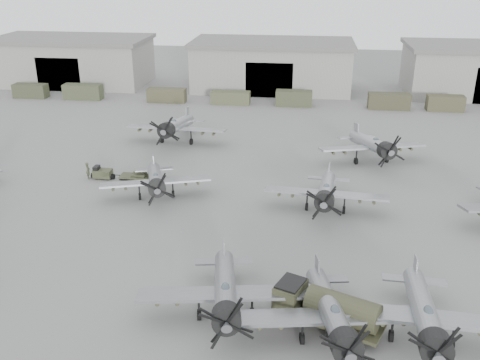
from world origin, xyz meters
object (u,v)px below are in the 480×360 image
object	(u,v)px
aircraft_near_2	(425,316)
tug_trailer	(116,175)
aircraft_mid_1	(156,180)
fuel_tanker	(327,306)
aircraft_far_1	(373,145)
aircraft_near_1	(225,292)
aircraft_mid_2	(326,192)
ground_crew	(88,171)
aircraft_far_0	(176,126)
aircraft_extra_266	(332,315)

from	to	relation	value
aircraft_near_2	tug_trailer	distance (m)	37.01
aircraft_mid_1	tug_trailer	distance (m)	7.38
fuel_tanker	aircraft_far_1	bearing A→B (deg)	101.81
aircraft_far_1	aircraft_near_1	bearing A→B (deg)	-128.38
aircraft_mid_1	fuel_tanker	distance (m)	24.73
aircraft_near_1	aircraft_mid_2	xyz separation A→B (m)	(7.02, 17.45, -0.02)
aircraft_mid_1	ground_crew	xyz separation A→B (m)	(-8.88, 4.23, -1.08)
aircraft_near_2	aircraft_far_1	world-z (taller)	aircraft_far_1
aircraft_mid_1	aircraft_far_0	world-z (taller)	aircraft_far_0
aircraft_mid_2	aircraft_far_0	world-z (taller)	aircraft_far_0
aircraft_mid_1	fuel_tanker	xyz separation A→B (m)	(16.54, -18.37, -0.43)
aircraft_far_1	tug_trailer	distance (m)	29.65
aircraft_mid_1	tug_trailer	size ratio (longest dim) A/B	1.53
aircraft_near_1	aircraft_far_1	bearing A→B (deg)	58.17
aircraft_far_1	ground_crew	size ratio (longest dim) A/B	6.74
aircraft_near_2	aircraft_mid_1	bearing A→B (deg)	142.48
aircraft_far_0	tug_trailer	size ratio (longest dim) A/B	1.81
fuel_tanker	aircraft_near_2	bearing A→B (deg)	12.19
aircraft_mid_2	aircraft_far_1	world-z (taller)	aircraft_far_1
aircraft_far_1	aircraft_extra_266	xyz separation A→B (m)	(-5.84, -32.89, -0.14)
aircraft_extra_266	fuel_tanker	distance (m)	1.77
aircraft_mid_1	aircraft_mid_2	bearing A→B (deg)	-21.41
aircraft_extra_266	fuel_tanker	xyz separation A→B (m)	(-0.25, 1.65, -0.57)
fuel_tanker	tug_trailer	distance (m)	31.88
aircraft_near_2	aircraft_mid_2	bearing A→B (deg)	110.30
aircraft_near_1	aircraft_extra_266	xyz separation A→B (m)	(6.95, -1.57, 0.00)
aircraft_far_1	fuel_tanker	distance (m)	31.83
aircraft_mid_1	fuel_tanker	world-z (taller)	aircraft_mid_1
aircraft_near_2	aircraft_extra_266	bearing A→B (deg)	-171.17
fuel_tanker	aircraft_mid_2	bearing A→B (deg)	111.79
aircraft_near_2	ground_crew	xyz separation A→B (m)	(-31.35, 23.72, -1.28)
aircraft_mid_1	aircraft_far_1	xyz separation A→B (m)	(22.63, 12.86, 0.27)
aircraft_near_1	aircraft_far_1	xyz separation A→B (m)	(12.79, 31.32, 0.14)
tug_trailer	ground_crew	bearing A→B (deg)	-175.32
aircraft_near_2	aircraft_far_0	world-z (taller)	aircraft_far_0
tug_trailer	aircraft_mid_1	bearing A→B (deg)	-36.08
aircraft_extra_266	ground_crew	xyz separation A→B (m)	(-25.67, 24.26, -1.22)
aircraft_mid_1	aircraft_extra_266	world-z (taller)	aircraft_extra_266
aircraft_near_1	aircraft_near_2	xyz separation A→B (m)	(12.63, -1.03, 0.06)
aircraft_near_1	aircraft_far_1	world-z (taller)	aircraft_far_1
aircraft_extra_266	fuel_tanker	bearing A→B (deg)	88.88
aircraft_near_1	tug_trailer	xyz separation A→B (m)	(-15.58, 22.86, -1.61)
aircraft_mid_1	aircraft_mid_2	xyz separation A→B (m)	(16.86, -1.01, 0.12)
aircraft_near_1	aircraft_far_1	distance (m)	33.83
aircraft_far_0	fuel_tanker	world-z (taller)	aircraft_far_0
aircraft_mid_2	aircraft_extra_266	xyz separation A→B (m)	(-0.07, -19.02, 0.02)
aircraft_near_2	aircraft_mid_1	size ratio (longest dim) A/B	1.10
aircraft_mid_1	aircraft_far_1	size ratio (longest dim) A/B	0.88
fuel_tanker	tug_trailer	bearing A→B (deg)	157.20
aircraft_near_1	aircraft_mid_2	world-z (taller)	aircraft_near_1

